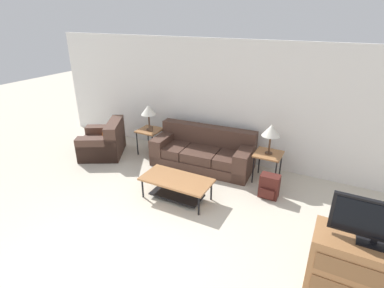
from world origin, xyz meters
TOP-DOWN VIEW (x-y plane):
  - ground_plane at (0.00, 0.00)m, footprint 24.00×24.00m
  - wall_back at (0.00, 3.86)m, footprint 8.96×0.06m
  - couch at (-0.20, 3.28)m, footprint 2.17×1.02m
  - armchair at (-2.50, 2.73)m, footprint 1.28×1.33m
  - coffee_table at (-0.07, 1.90)m, footprint 1.24×0.62m
  - side_table_left at (-1.58, 3.27)m, footprint 0.51×0.51m
  - side_table_right at (1.18, 3.27)m, footprint 0.51×0.51m
  - table_lamp_left at (-1.58, 3.27)m, footprint 0.34×0.34m
  - table_lamp_right at (1.18, 3.27)m, footprint 0.34×0.34m
  - tv_console at (2.83, 1.11)m, footprint 1.17×0.54m
  - television at (2.83, 1.11)m, footprint 0.94×0.20m
  - backpack at (1.37, 2.71)m, footprint 0.34×0.30m
  - picture_frame at (-1.49, 3.19)m, footprint 0.10×0.04m

SIDE VIEW (x-z plane):
  - ground_plane at x=0.00m, z-range 0.00..0.00m
  - backpack at x=1.37m, z-range -0.01..0.43m
  - armchair at x=-2.50m, z-range -0.11..0.69m
  - couch at x=-0.20m, z-range -0.11..0.71m
  - coffee_table at x=-0.07m, z-range 0.10..0.50m
  - tv_console at x=2.83m, z-range 0.00..0.79m
  - side_table_left at x=-1.58m, z-range 0.23..0.82m
  - side_table_right at x=1.18m, z-range 0.23..0.82m
  - picture_frame at x=-1.49m, z-range 0.59..0.72m
  - table_lamp_left at x=-1.58m, z-range 0.76..1.35m
  - table_lamp_right at x=1.18m, z-range 0.76..1.35m
  - television at x=2.83m, z-range 0.81..1.34m
  - wall_back at x=0.00m, z-range 0.00..2.60m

